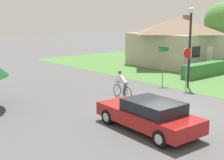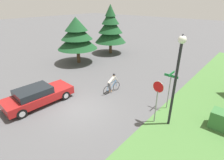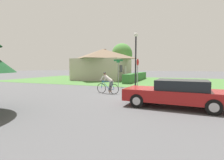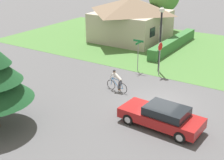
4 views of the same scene
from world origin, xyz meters
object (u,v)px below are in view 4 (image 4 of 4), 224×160
at_px(street_name_sign, 138,50).
at_px(cottage_house, 131,18).
at_px(street_lamp, 161,29).
at_px(cyclist, 117,81).
at_px(stop_sign, 160,52).
at_px(sedan_left_lane, 162,116).

bearing_deg(street_name_sign, cottage_house, 32.50).
xyz_separation_m(street_lamp, street_name_sign, (-0.80, 1.49, -1.69)).
relative_size(street_lamp, street_name_sign, 2.01).
xyz_separation_m(cyclist, stop_sign, (4.36, -1.15, 1.14)).
bearing_deg(cyclist, street_lamp, -92.35).
height_order(sedan_left_lane, street_name_sign, street_name_sign).
distance_m(cyclist, stop_sign, 4.65).
xyz_separation_m(stop_sign, street_lamp, (0.74, 0.36, 1.63)).
relative_size(cyclist, stop_sign, 0.66).
height_order(cottage_house, sedan_left_lane, cottage_house).
xyz_separation_m(cottage_house, street_lamp, (-7.61, -6.85, 1.14)).
relative_size(stop_sign, street_lamp, 0.51).
distance_m(cottage_house, cyclist, 14.18).
distance_m(stop_sign, street_lamp, 1.83).
bearing_deg(cottage_house, cyclist, -154.95).
xyz_separation_m(cyclist, street_name_sign, (4.30, 0.70, 1.07)).
distance_m(cottage_house, street_name_sign, 10.00).
bearing_deg(street_lamp, stop_sign, -153.95).
xyz_separation_m(cottage_house, stop_sign, (-8.36, -7.22, -0.50)).
height_order(street_lamp, street_name_sign, street_lamp).
xyz_separation_m(sedan_left_lane, street_name_sign, (7.09, 5.32, 1.14)).
bearing_deg(cyclist, cottage_house, -58.03).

